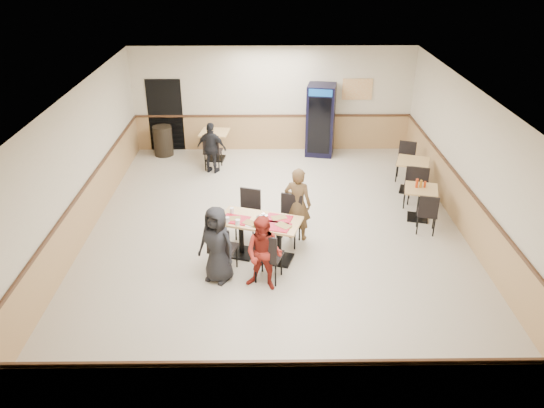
{
  "coord_description": "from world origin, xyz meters",
  "views": [
    {
      "loc": [
        -0.2,
        -9.86,
        5.69
      ],
      "look_at": [
        -0.08,
        -0.5,
        0.94
      ],
      "focal_mm": 35.0,
      "sensor_mm": 36.0,
      "label": 1
    }
  ],
  "objects_px": {
    "diner_woman_right": "(264,254)",
    "side_table_near": "(420,199)",
    "lone_diner": "(212,148)",
    "side_table_far": "(412,171)",
    "trash_bin": "(163,141)",
    "back_table": "(215,141)",
    "diner_man_opposite": "(298,204)",
    "main_table": "(260,233)",
    "pepsi_cooler": "(321,120)",
    "diner_woman_left": "(217,245)"
  },
  "relations": [
    {
      "from": "diner_woman_right",
      "to": "back_table",
      "type": "distance_m",
      "value": 6.33
    },
    {
      "from": "diner_man_opposite",
      "to": "side_table_near",
      "type": "relative_size",
      "value": 1.86
    },
    {
      "from": "diner_man_opposite",
      "to": "side_table_far",
      "type": "bearing_deg",
      "value": -122.85
    },
    {
      "from": "main_table",
      "to": "pepsi_cooler",
      "type": "xyz_separation_m",
      "value": [
        1.68,
        5.55,
        0.46
      ]
    },
    {
      "from": "diner_woman_right",
      "to": "trash_bin",
      "type": "xyz_separation_m",
      "value": [
        -2.91,
        6.53,
        -0.28
      ]
    },
    {
      "from": "lone_diner",
      "to": "side_table_near",
      "type": "height_order",
      "value": "lone_diner"
    },
    {
      "from": "diner_woman_right",
      "to": "side_table_near",
      "type": "height_order",
      "value": "diner_woman_right"
    },
    {
      "from": "side_table_near",
      "to": "side_table_far",
      "type": "xyz_separation_m",
      "value": [
        0.17,
        1.44,
        0.04
      ]
    },
    {
      "from": "diner_woman_left",
      "to": "side_table_far",
      "type": "height_order",
      "value": "diner_woman_left"
    },
    {
      "from": "trash_bin",
      "to": "back_table",
      "type": "bearing_deg",
      "value": -12.94
    },
    {
      "from": "lone_diner",
      "to": "trash_bin",
      "type": "xyz_separation_m",
      "value": [
        -1.52,
        1.28,
        -0.26
      ]
    },
    {
      "from": "diner_woman_right",
      "to": "main_table",
      "type": "bearing_deg",
      "value": 113.78
    },
    {
      "from": "diner_woman_left",
      "to": "lone_diner",
      "type": "height_order",
      "value": "diner_woman_left"
    },
    {
      "from": "diner_man_opposite",
      "to": "side_table_far",
      "type": "height_order",
      "value": "diner_man_opposite"
    },
    {
      "from": "diner_woman_right",
      "to": "diner_woman_left",
      "type": "bearing_deg",
      "value": -178.6
    },
    {
      "from": "back_table",
      "to": "diner_woman_left",
      "type": "bearing_deg",
      "value": -84.76
    },
    {
      "from": "diner_woman_left",
      "to": "diner_man_opposite",
      "type": "relative_size",
      "value": 0.93
    },
    {
      "from": "side_table_far",
      "to": "diner_woman_right",
      "type": "bearing_deg",
      "value": -132.05
    },
    {
      "from": "main_table",
      "to": "diner_woman_left",
      "type": "relative_size",
      "value": 1.16
    },
    {
      "from": "diner_woman_left",
      "to": "side_table_near",
      "type": "distance_m",
      "value": 4.88
    },
    {
      "from": "diner_woman_left",
      "to": "trash_bin",
      "type": "height_order",
      "value": "diner_woman_left"
    },
    {
      "from": "diner_man_opposite",
      "to": "trash_bin",
      "type": "bearing_deg",
      "value": -33.33
    },
    {
      "from": "diner_man_opposite",
      "to": "main_table",
      "type": "bearing_deg",
      "value": 63.84
    },
    {
      "from": "diner_man_opposite",
      "to": "trash_bin",
      "type": "xyz_separation_m",
      "value": [
        -3.6,
        4.77,
        -0.36
      ]
    },
    {
      "from": "lone_diner",
      "to": "trash_bin",
      "type": "distance_m",
      "value": 2.0
    },
    {
      "from": "diner_man_opposite",
      "to": "diner_woman_left",
      "type": "bearing_deg",
      "value": 63.84
    },
    {
      "from": "diner_woman_left",
      "to": "back_table",
      "type": "height_order",
      "value": "diner_woman_left"
    },
    {
      "from": "side_table_near",
      "to": "trash_bin",
      "type": "height_order",
      "value": "trash_bin"
    },
    {
      "from": "diner_woman_left",
      "to": "diner_man_opposite",
      "type": "xyz_separation_m",
      "value": [
        1.53,
        1.49,
        0.05
      ]
    },
    {
      "from": "lone_diner",
      "to": "side_table_far",
      "type": "xyz_separation_m",
      "value": [
        5.01,
        -1.24,
        -0.15
      ]
    },
    {
      "from": "diner_man_opposite",
      "to": "lone_diner",
      "type": "distance_m",
      "value": 4.06
    },
    {
      "from": "main_table",
      "to": "back_table",
      "type": "relative_size",
      "value": 2.03
    },
    {
      "from": "main_table",
      "to": "lone_diner",
      "type": "height_order",
      "value": "lone_diner"
    },
    {
      "from": "pepsi_cooler",
      "to": "diner_woman_left",
      "type": "bearing_deg",
      "value": -100.3
    },
    {
      "from": "diner_woman_left",
      "to": "back_table",
      "type": "bearing_deg",
      "value": 123.42
    },
    {
      "from": "pepsi_cooler",
      "to": "diner_woman_right",
      "type": "bearing_deg",
      "value": -92.77
    },
    {
      "from": "diner_woman_left",
      "to": "trash_bin",
      "type": "xyz_separation_m",
      "value": [
        -2.07,
        6.26,
        -0.31
      ]
    },
    {
      "from": "diner_woman_right",
      "to": "back_table",
      "type": "height_order",
      "value": "diner_woman_right"
    },
    {
      "from": "side_table_near",
      "to": "pepsi_cooler",
      "type": "height_order",
      "value": "pepsi_cooler"
    },
    {
      "from": "back_table",
      "to": "pepsi_cooler",
      "type": "bearing_deg",
      "value": 7.5
    },
    {
      "from": "diner_man_opposite",
      "to": "lone_diner",
      "type": "xyz_separation_m",
      "value": [
        -2.07,
        3.49,
        -0.1
      ]
    },
    {
      "from": "main_table",
      "to": "lone_diner",
      "type": "xyz_separation_m",
      "value": [
        -1.31,
        4.23,
        0.13
      ]
    },
    {
      "from": "side_table_near",
      "to": "side_table_far",
      "type": "relative_size",
      "value": 0.89
    },
    {
      "from": "side_table_near",
      "to": "side_table_far",
      "type": "distance_m",
      "value": 1.45
    },
    {
      "from": "lone_diner",
      "to": "side_table_far",
      "type": "height_order",
      "value": "lone_diner"
    },
    {
      "from": "main_table",
      "to": "back_table",
      "type": "distance_m",
      "value": 5.32
    },
    {
      "from": "side_table_near",
      "to": "back_table",
      "type": "bearing_deg",
      "value": 143.34
    },
    {
      "from": "diner_man_opposite",
      "to": "pepsi_cooler",
      "type": "height_order",
      "value": "pepsi_cooler"
    },
    {
      "from": "side_table_far",
      "to": "back_table",
      "type": "bearing_deg",
      "value": 156.63
    },
    {
      "from": "side_table_near",
      "to": "diner_woman_left",
      "type": "bearing_deg",
      "value": -151.77
    }
  ]
}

